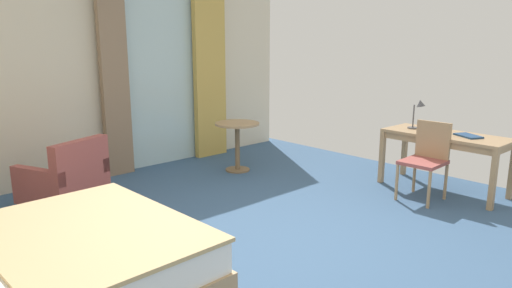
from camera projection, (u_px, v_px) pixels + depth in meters
ground at (278, 253)px, 4.18m from camera, size 6.78×7.34×0.10m
wall_back at (102, 71)px, 6.28m from camera, size 6.38×0.12×2.88m
balcony_glass_door at (162, 81)px, 6.87m from camera, size 1.19×0.02×2.54m
curtain_panel_left at (115, 79)px, 6.24m from camera, size 0.38×0.10×2.68m
curtain_panel_right at (210, 74)px, 7.32m from camera, size 0.57×0.10×2.68m
bed at (33, 279)px, 3.06m from camera, size 2.07×1.81×1.03m
writing_desk at (446, 140)px, 5.66m from camera, size 0.65×1.48×0.73m
desk_chair at (427, 156)px, 5.39m from camera, size 0.49×0.45×0.92m
desk_lamp at (418, 109)px, 5.89m from camera, size 0.15×0.20×0.39m
closed_book at (468, 136)px, 5.46m from camera, size 0.31×0.36×0.02m
armchair_by_window at (66, 180)px, 5.13m from camera, size 0.96×0.94×0.80m
round_cafe_table at (237, 136)px, 6.57m from camera, size 0.64×0.64×0.71m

